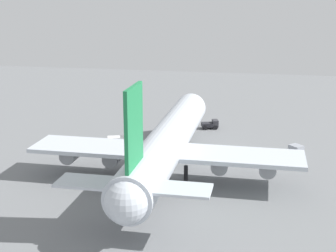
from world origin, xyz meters
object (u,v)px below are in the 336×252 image
object	(u,v)px
cargo_airplane	(168,142)
cargo_container_fore	(296,150)
pushback_tractor	(122,139)
safety_cone_nose	(175,132)
catering_truck	(211,124)

from	to	relation	value
cargo_airplane	cargo_container_fore	world-z (taller)	cargo_airplane
pushback_tractor	safety_cone_nose	bearing A→B (deg)	-43.99
cargo_container_fore	safety_cone_nose	world-z (taller)	cargo_container_fore
catering_truck	cargo_airplane	bearing A→B (deg)	173.21
catering_truck	cargo_container_fore	world-z (taller)	catering_truck
pushback_tractor	cargo_container_fore	xyz separation A→B (m)	(-0.04, -36.43, -0.20)
cargo_container_fore	safety_cone_nose	xyz separation A→B (m)	(10.11, 26.71, -0.71)
catering_truck	safety_cone_nose	bearing A→B (deg)	128.28
catering_truck	safety_cone_nose	distance (m)	9.75
catering_truck	cargo_container_fore	distance (m)	24.98
cargo_container_fore	pushback_tractor	bearing A→B (deg)	89.94
cargo_airplane	pushback_tractor	bearing A→B (deg)	39.42
safety_cone_nose	cargo_airplane	bearing A→B (deg)	-171.91
catering_truck	safety_cone_nose	world-z (taller)	catering_truck
cargo_container_fore	safety_cone_nose	bearing A→B (deg)	69.28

